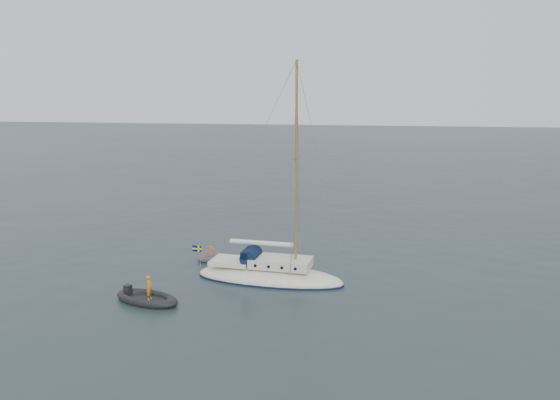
# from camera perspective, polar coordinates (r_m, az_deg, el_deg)

# --- Properties ---
(ground) EXTENTS (300.00, 300.00, 0.00)m
(ground) POSITION_cam_1_polar(r_m,az_deg,el_deg) (30.09, 4.09, -8.66)
(ground) COLOR black
(ground) RESTS_ON ground
(sailboat) EXTENTS (8.69, 2.61, 12.37)m
(sailboat) POSITION_cam_1_polar(r_m,az_deg,el_deg) (30.13, -1.09, -6.72)
(sailboat) COLOR white
(sailboat) RESTS_ON ground
(dinghy) EXTENTS (2.54, 1.15, 0.36)m
(dinghy) POSITION_cam_1_polar(r_m,az_deg,el_deg) (34.10, -6.49, -6.02)
(dinghy) COLOR #46464A
(dinghy) RESTS_ON ground
(rib) EXTENTS (3.55, 1.61, 1.41)m
(rib) POSITION_cam_1_polar(r_m,az_deg,el_deg) (28.17, -13.76, -9.89)
(rib) COLOR black
(rib) RESTS_ON ground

